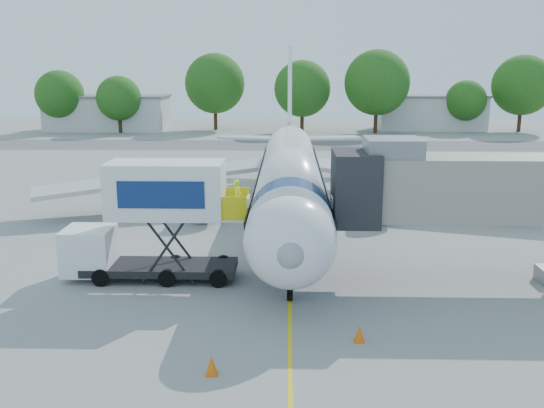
{
  "coord_description": "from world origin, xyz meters",
  "views": [
    {
      "loc": [
        -0.1,
        -33.62,
        9.68
      ],
      "look_at": [
        -0.87,
        -5.24,
        3.2
      ],
      "focal_mm": 40.0,
      "sensor_mm": 36.0,
      "label": 1
    }
  ],
  "objects_px": {
    "catering_hiloader": "(153,221)",
    "ground_tug": "(316,344)",
    "aircraft": "(290,175)",
    "jet_bridge": "(470,189)"
  },
  "relations": [
    {
      "from": "catering_hiloader",
      "to": "ground_tug",
      "type": "bearing_deg",
      "value": -48.69
    },
    {
      "from": "aircraft",
      "to": "catering_hiloader",
      "type": "xyz_separation_m",
      "value": [
        -6.27,
        -11.12,
        -0.19
      ]
    },
    {
      "from": "aircraft",
      "to": "ground_tug",
      "type": "distance_m",
      "value": 19.37
    },
    {
      "from": "aircraft",
      "to": "catering_hiloader",
      "type": "height_order",
      "value": "aircraft"
    },
    {
      "from": "jet_bridge",
      "to": "catering_hiloader",
      "type": "distance_m",
      "value": 14.35
    },
    {
      "from": "jet_bridge",
      "to": "catering_hiloader",
      "type": "xyz_separation_m",
      "value": [
        -14.27,
        -0.0,
        -1.58
      ]
    },
    {
      "from": "ground_tug",
      "to": "jet_bridge",
      "type": "bearing_deg",
      "value": 67.53
    },
    {
      "from": "aircraft",
      "to": "ground_tug",
      "type": "relative_size",
      "value": 10.13
    },
    {
      "from": "jet_bridge",
      "to": "ground_tug",
      "type": "bearing_deg",
      "value": -131.43
    },
    {
      "from": "jet_bridge",
      "to": "catering_hiloader",
      "type": "bearing_deg",
      "value": -179.99
    }
  ]
}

